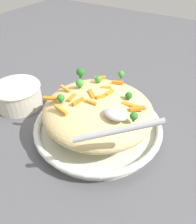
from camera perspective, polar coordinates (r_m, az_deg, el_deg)
The scene contains 27 objects.
ground_plane at distance 0.63m, azimuth 0.00°, elevation -5.21°, with size 2.40×2.40×0.00m, color #4C4C51.
serving_bowl at distance 0.61m, azimuth 0.00°, elevation -3.75°, with size 0.34×0.34×0.04m.
pasta_mound at distance 0.58m, azimuth 0.00°, elevation 0.32°, with size 0.29×0.28×0.09m, color #D1BA7A.
carrot_piece_0 at distance 0.56m, azimuth 2.96°, elevation 5.04°, with size 0.03×0.01×0.01m, color orange.
carrot_piece_1 at distance 0.53m, azimuth -1.87°, elevation 2.54°, with size 0.03×0.01×0.01m, color orange.
carrot_piece_2 at distance 0.56m, azimuth -6.70°, elevation 3.70°, with size 0.03×0.01×0.01m, color orange.
carrot_piece_3 at distance 0.59m, azimuth -8.30°, elevation 5.94°, with size 0.04×0.01×0.01m, color orange.
carrot_piece_4 at distance 0.53m, azimuth 10.05°, elevation 0.88°, with size 0.04×0.01×0.01m, color orange.
carrot_piece_5 at distance 0.53m, azimuth -5.10°, elevation 2.69°, with size 0.03×0.01×0.01m, color orange.
carrot_piece_6 at distance 0.51m, azimuth 5.07°, elevation -0.37°, with size 0.03×0.01×0.01m, color orange.
carrot_piece_7 at distance 0.54m, azimuth 0.54°, elevation 3.68°, with size 0.02×0.01×0.01m, color orange.
carrot_piece_8 at distance 0.56m, azimuth -1.63°, elevation 4.60°, with size 0.04×0.01×0.01m, color orange.
carrot_piece_9 at distance 0.61m, azimuth 4.96°, elevation 7.53°, with size 0.03×0.01×0.01m, color orange.
carrot_piece_10 at distance 0.56m, azimuth -12.07°, elevation 3.45°, with size 0.04×0.01×0.01m, color orange.
carrot_piece_11 at distance 0.54m, azimuth 8.29°, elevation 1.75°, with size 0.04×0.01×0.01m, color orange.
carrot_piece_12 at distance 0.52m, azimuth -9.44°, elevation 0.62°, with size 0.04×0.01×0.01m, color orange.
carrot_piece_13 at distance 0.64m, azimuth 0.56°, elevation 8.78°, with size 0.03×0.01×0.01m, color orange.
carrot_piece_14 at distance 0.59m, azimuth 2.07°, elevation 6.27°, with size 0.03×0.01×0.01m, color orange.
broccoli_floret_0 at distance 0.55m, azimuth 7.85°, elevation 4.16°, with size 0.02×0.02×0.02m.
broccoli_floret_1 at distance 0.63m, azimuth -4.51°, elevation 10.10°, with size 0.02×0.02×0.03m.
broccoli_floret_2 at distance 0.61m, azimuth 0.06°, elevation 8.33°, with size 0.02×0.02×0.02m.
broccoli_floret_3 at distance 0.54m, azimuth -9.51°, elevation 3.54°, with size 0.02×0.02×0.02m.
broccoli_floret_4 at distance 0.49m, azimuth 9.16°, elevation -1.09°, with size 0.02×0.02×0.02m.
broccoli_floret_5 at distance 0.59m, azimuth -4.69°, elevation 7.29°, with size 0.02×0.02×0.03m.
broccoli_floret_6 at distance 0.64m, azimuth 5.70°, elevation 9.69°, with size 0.02×0.02×0.02m.
serving_spoon at distance 0.46m, azimuth 4.64°, elevation -2.00°, with size 0.15×0.14×0.07m.
companion_bowl at distance 0.74m, azimuth -19.78°, elevation 4.28°, with size 0.15×0.15×0.07m.
Camera 1 is at (-0.24, 0.38, 0.44)m, focal length 35.77 mm.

